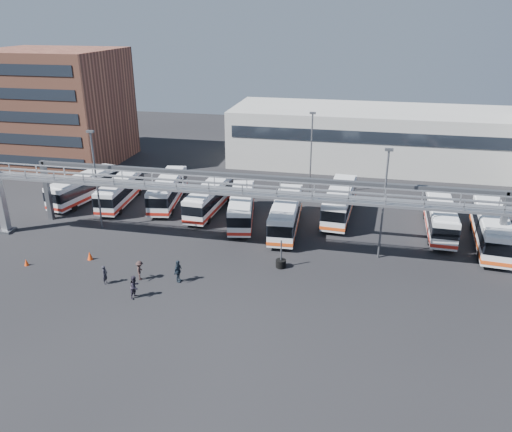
% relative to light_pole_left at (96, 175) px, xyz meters
% --- Properties ---
extents(ground, '(140.00, 140.00, 0.00)m').
position_rel_light_pole_left_xyz_m(ground, '(16.00, -8.00, -5.73)').
color(ground, black).
rests_on(ground, ground).
extents(gantry, '(51.40, 5.15, 7.10)m').
position_rel_light_pole_left_xyz_m(gantry, '(16.00, -2.13, -0.22)').
color(gantry, gray).
rests_on(gantry, ground).
extents(apartment_building, '(18.00, 15.00, 16.00)m').
position_rel_light_pole_left_xyz_m(apartment_building, '(-18.00, 22.00, 2.27)').
color(apartment_building, brown).
rests_on(apartment_building, ground).
extents(warehouse, '(42.00, 14.00, 8.00)m').
position_rel_light_pole_left_xyz_m(warehouse, '(28.00, 30.00, -1.73)').
color(warehouse, '#9E9E99').
rests_on(warehouse, ground).
extents(light_pole_left, '(0.70, 0.35, 10.21)m').
position_rel_light_pole_left_xyz_m(light_pole_left, '(0.00, 0.00, 0.00)').
color(light_pole_left, '#4C4F54').
rests_on(light_pole_left, ground).
extents(light_pole_mid, '(0.70, 0.35, 10.21)m').
position_rel_light_pole_left_xyz_m(light_pole_mid, '(28.00, -1.00, 0.00)').
color(light_pole_mid, '#4C4F54').
rests_on(light_pole_mid, ground).
extents(light_pole_back, '(0.70, 0.35, 10.21)m').
position_rel_light_pole_left_xyz_m(light_pole_back, '(20.00, 14.00, 0.00)').
color(light_pole_back, '#4C4F54').
rests_on(light_pole_back, ground).
extents(bus_0, '(4.41, 10.76, 3.19)m').
position_rel_light_pole_left_xyz_m(bus_0, '(-5.69, 6.93, -3.97)').
color(bus_0, silver).
rests_on(bus_0, ground).
extents(bus_1, '(3.21, 10.18, 3.04)m').
position_rel_light_pole_left_xyz_m(bus_1, '(-1.12, 6.75, -4.04)').
color(bus_1, silver).
rests_on(bus_1, ground).
extents(bus_2, '(3.96, 10.83, 3.21)m').
position_rel_light_pole_left_xyz_m(bus_2, '(4.26, 7.93, -3.95)').
color(bus_2, silver).
rests_on(bus_2, ground).
extents(bus_3, '(2.95, 10.24, 3.07)m').
position_rel_light_pole_left_xyz_m(bus_3, '(9.66, 6.53, -4.03)').
color(bus_3, silver).
rests_on(bus_3, ground).
extents(bus_4, '(4.19, 10.45, 3.09)m').
position_rel_light_pole_left_xyz_m(bus_4, '(13.83, 4.61, -4.02)').
color(bus_4, silver).
rests_on(bus_4, ground).
extents(bus_5, '(3.02, 10.95, 3.29)m').
position_rel_light_pole_left_xyz_m(bus_5, '(18.76, 3.45, -3.90)').
color(bus_5, silver).
rests_on(bus_5, ground).
extents(bus_6, '(3.30, 11.13, 3.33)m').
position_rel_light_pole_left_xyz_m(bus_6, '(23.90, 8.11, -3.88)').
color(bus_6, silver).
rests_on(bus_6, ground).
extents(bus_8, '(2.79, 10.71, 3.23)m').
position_rel_light_pole_left_xyz_m(bus_8, '(34.03, 6.11, -3.94)').
color(bus_8, silver).
rests_on(bus_8, ground).
extents(bus_9, '(3.56, 11.38, 3.40)m').
position_rel_light_pole_left_xyz_m(bus_9, '(38.32, 3.65, -3.85)').
color(bus_9, silver).
rests_on(bus_9, ground).
extents(pedestrian_a, '(0.41, 0.61, 1.63)m').
position_rel_light_pole_left_xyz_m(pedestrian_a, '(5.94, -10.54, -4.91)').
color(pedestrian_a, black).
rests_on(pedestrian_a, ground).
extents(pedestrian_b, '(0.88, 1.04, 1.87)m').
position_rel_light_pole_left_xyz_m(pedestrian_b, '(9.27, -12.02, -4.79)').
color(pedestrian_b, '#26212E').
rests_on(pedestrian_b, ground).
extents(pedestrian_c, '(0.92, 1.23, 1.70)m').
position_rel_light_pole_left_xyz_m(pedestrian_c, '(8.48, -9.32, -4.88)').
color(pedestrian_c, '#302120').
rests_on(pedestrian_c, ground).
extents(pedestrian_d, '(0.62, 1.19, 1.94)m').
position_rel_light_pole_left_xyz_m(pedestrian_d, '(11.73, -9.00, -4.76)').
color(pedestrian_d, '#19232D').
rests_on(pedestrian_d, ground).
extents(cone_left, '(0.49, 0.49, 0.62)m').
position_rel_light_pole_left_xyz_m(cone_left, '(-2.44, -9.10, -5.42)').
color(cone_left, '#F3400D').
rests_on(cone_left, ground).
extents(cone_right, '(0.61, 0.61, 0.77)m').
position_rel_light_pole_left_xyz_m(cone_right, '(2.48, -6.89, -5.34)').
color(cone_right, '#F3400D').
rests_on(cone_right, ground).
extents(tire_stack, '(0.91, 0.91, 2.59)m').
position_rel_light_pole_left_xyz_m(tire_stack, '(19.62, -4.72, -5.29)').
color(tire_stack, black).
rests_on(tire_stack, ground).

